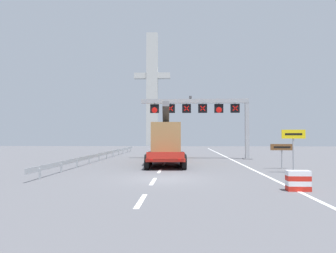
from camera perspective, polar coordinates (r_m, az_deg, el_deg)
The scene contains 10 objects.
ground at distance 17.87m, azimuth -0.96°, elevation -9.59°, with size 112.00×112.00×0.00m, color #5B5B60.
lane_markings at distance 31.78m, azimuth -0.23°, elevation -6.13°, with size 0.20×42.57×0.01m.
edge_line_right at distance 30.20m, azimuth 12.37°, elevation -6.32°, with size 0.20×63.00×0.01m, color silver.
overhead_lane_gantry at distance 33.25m, azimuth 7.12°, elevation 3.02°, with size 11.66×0.90×6.68m.
heavy_haul_truck_red at distance 29.86m, azimuth -0.34°, elevation -2.60°, with size 3.56×14.15×5.30m.
exit_sign_yellow at distance 21.98m, azimuth 21.99°, elevation -2.31°, with size 1.53×0.15×2.85m.
tourist_info_sign_brown at distance 24.56m, azimuth 20.15°, elevation -4.01°, with size 1.69×0.15×1.84m.
crash_barrier_striped at distance 15.17m, azimuth 22.75°, elevation -9.15°, with size 1.01×0.52×0.90m.
guardrail_left at distance 33.79m, azimuth -11.27°, elevation -4.89°, with size 0.13×34.20×0.76m.
bridge_pylon_distant at distance 78.71m, azimuth -2.91°, elevation 7.09°, with size 9.00×2.00×28.25m.
Camera 1 is at (1.08, -17.67, 2.44)m, focal length 33.27 mm.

